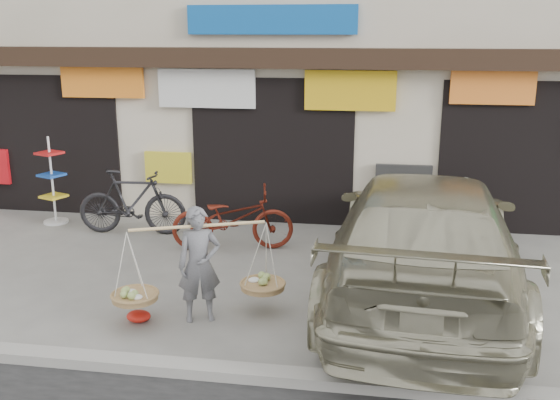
% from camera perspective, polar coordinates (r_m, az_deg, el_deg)
% --- Properties ---
extents(ground, '(70.00, 70.00, 0.00)m').
position_cam_1_polar(ground, '(8.68, -4.58, -8.79)').
color(ground, gray).
rests_on(ground, ground).
extents(kerb, '(70.00, 0.25, 0.12)m').
position_cam_1_polar(kerb, '(6.94, -8.55, -14.97)').
color(kerb, gray).
rests_on(kerb, ground).
extents(shophouse_block, '(14.00, 6.32, 7.00)m').
position_cam_1_polar(shophouse_block, '(14.23, 1.32, 14.99)').
color(shophouse_block, beige).
rests_on(shophouse_block, ground).
extents(street_vendor, '(2.04, 1.13, 1.47)m').
position_cam_1_polar(street_vendor, '(7.82, -7.38, -6.33)').
color(street_vendor, slate).
rests_on(street_vendor, ground).
extents(bike_1, '(1.98, 0.68, 1.17)m').
position_cam_1_polar(bike_1, '(11.33, -13.39, -0.20)').
color(bike_1, black).
rests_on(bike_1, ground).
extents(bike_2, '(2.10, 1.09, 1.05)m').
position_cam_1_polar(bike_2, '(10.31, -4.35, -1.70)').
color(bike_2, '#5F1B10').
rests_on(bike_2, ground).
extents(suv, '(2.83, 6.07, 1.72)m').
position_cam_1_polar(suv, '(8.57, 13.03, -3.31)').
color(suv, '#ACA88B').
rests_on(suv, ground).
extents(display_rack, '(0.51, 0.51, 1.65)m').
position_cam_1_polar(display_rack, '(12.39, -20.05, 0.99)').
color(display_rack, silver).
rests_on(display_rack, ground).
extents(red_bag, '(0.31, 0.25, 0.14)m').
position_cam_1_polar(red_bag, '(8.14, -12.80, -10.32)').
color(red_bag, red).
rests_on(red_bag, ground).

